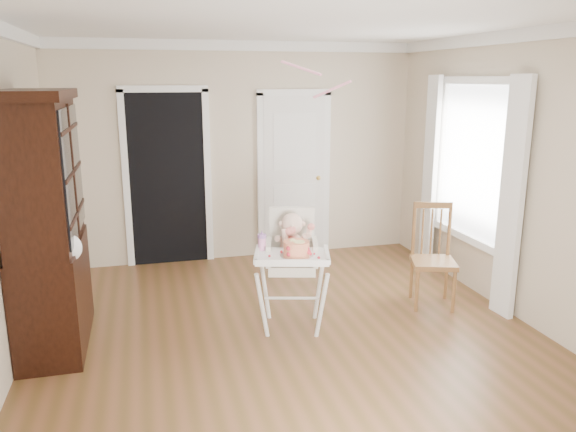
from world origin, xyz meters
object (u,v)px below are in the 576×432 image
object	(u,v)px
high_chair	(292,256)
dining_chair	(433,259)
china_cabinet	(47,223)
sippy_cup	(262,242)
cake	(297,249)

from	to	relation	value
high_chair	dining_chair	world-z (taller)	high_chair
china_cabinet	dining_chair	xyz separation A→B (m)	(3.59, -0.03, -0.61)
sippy_cup	dining_chair	world-z (taller)	dining_chair
cake	china_cabinet	bearing A→B (deg)	166.25
high_chair	china_cabinet	distance (m)	2.11
sippy_cup	china_cabinet	size ratio (longest dim) A/B	0.08
cake	china_cabinet	xyz separation A→B (m)	(-2.02, 0.50, 0.24)
high_chair	dining_chair	bearing A→B (deg)	22.06
high_chair	sippy_cup	bearing A→B (deg)	-156.57
sippy_cup	dining_chair	xyz separation A→B (m)	(1.82, 0.23, -0.38)
cake	dining_chair	size ratio (longest dim) A/B	0.28
china_cabinet	dining_chair	world-z (taller)	china_cabinet
dining_chair	sippy_cup	bearing A→B (deg)	-154.56
high_chair	cake	bearing A→B (deg)	-82.23
high_chair	dining_chair	xyz separation A→B (m)	(1.53, 0.19, -0.22)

